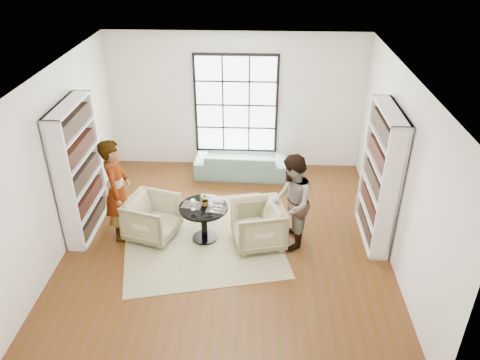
{
  "coord_description": "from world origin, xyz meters",
  "views": [
    {
      "loc": [
        0.53,
        -6.63,
        5.01
      ],
      "look_at": [
        0.21,
        0.4,
        1.03
      ],
      "focal_mm": 35.0,
      "sensor_mm": 36.0,
      "label": 1
    }
  ],
  "objects_px": {
    "armchair_left": "(152,218)",
    "pedestal_table": "(204,216)",
    "sofa": "(241,163)",
    "person_left": "(117,190)",
    "armchair_right": "(258,225)",
    "wine_glass_right": "(211,205)",
    "person_right": "(291,203)",
    "wine_glass_left": "(193,202)",
    "flower_centerpiece": "(205,200)"
  },
  "relations": [
    {
      "from": "wine_glass_left",
      "to": "person_right",
      "type": "bearing_deg",
      "value": 0.53
    },
    {
      "from": "sofa",
      "to": "armchair_left",
      "type": "height_order",
      "value": "armchair_left"
    },
    {
      "from": "armchair_right",
      "to": "flower_centerpiece",
      "type": "height_order",
      "value": "flower_centerpiece"
    },
    {
      "from": "armchair_right",
      "to": "pedestal_table",
      "type": "bearing_deg",
      "value": -108.3
    },
    {
      "from": "wine_glass_right",
      "to": "flower_centerpiece",
      "type": "relative_size",
      "value": 0.81
    },
    {
      "from": "person_right",
      "to": "wine_glass_right",
      "type": "bearing_deg",
      "value": -86.32
    },
    {
      "from": "armchair_right",
      "to": "wine_glass_right",
      "type": "xyz_separation_m",
      "value": [
        -0.79,
        -0.06,
        0.42
      ]
    },
    {
      "from": "armchair_left",
      "to": "person_right",
      "type": "bearing_deg",
      "value": -77.05
    },
    {
      "from": "person_right",
      "to": "wine_glass_right",
      "type": "relative_size",
      "value": 9.46
    },
    {
      "from": "wine_glass_left",
      "to": "wine_glass_right",
      "type": "bearing_deg",
      "value": -7.41
    },
    {
      "from": "pedestal_table",
      "to": "wine_glass_left",
      "type": "xyz_separation_m",
      "value": [
        -0.16,
        -0.1,
        0.34
      ]
    },
    {
      "from": "sofa",
      "to": "armchair_right",
      "type": "xyz_separation_m",
      "value": [
        0.41,
        -2.47,
        0.1
      ]
    },
    {
      "from": "sofa",
      "to": "person_left",
      "type": "distance_m",
      "value": 3.14
    },
    {
      "from": "pedestal_table",
      "to": "flower_centerpiece",
      "type": "bearing_deg",
      "value": 57.16
    },
    {
      "from": "pedestal_table",
      "to": "person_right",
      "type": "bearing_deg",
      "value": -3.15
    },
    {
      "from": "armchair_right",
      "to": "wine_glass_right",
      "type": "distance_m",
      "value": 0.9
    },
    {
      "from": "pedestal_table",
      "to": "wine_glass_right",
      "type": "height_order",
      "value": "wine_glass_right"
    },
    {
      "from": "pedestal_table",
      "to": "person_right",
      "type": "distance_m",
      "value": 1.54
    },
    {
      "from": "person_left",
      "to": "person_right",
      "type": "xyz_separation_m",
      "value": [
        2.96,
        -0.14,
        -0.08
      ]
    },
    {
      "from": "armchair_left",
      "to": "armchair_right",
      "type": "distance_m",
      "value": 1.87
    },
    {
      "from": "sofa",
      "to": "armchair_right",
      "type": "bearing_deg",
      "value": 101.46
    },
    {
      "from": "pedestal_table",
      "to": "armchair_left",
      "type": "relative_size",
      "value": 1.01
    },
    {
      "from": "wine_glass_right",
      "to": "sofa",
      "type": "bearing_deg",
      "value": 81.41
    },
    {
      "from": "wine_glass_right",
      "to": "flower_centerpiece",
      "type": "height_order",
      "value": "flower_centerpiece"
    },
    {
      "from": "person_left",
      "to": "sofa",
      "type": "bearing_deg",
      "value": -46.46
    },
    {
      "from": "armchair_left",
      "to": "wine_glass_left",
      "type": "bearing_deg",
      "value": -85.13
    },
    {
      "from": "armchair_right",
      "to": "flower_centerpiece",
      "type": "bearing_deg",
      "value": -111.58
    },
    {
      "from": "person_right",
      "to": "person_left",
      "type": "bearing_deg",
      "value": -91.36
    },
    {
      "from": "sofa",
      "to": "person_left",
      "type": "height_order",
      "value": "person_left"
    },
    {
      "from": "pedestal_table",
      "to": "wine_glass_right",
      "type": "relative_size",
      "value": 4.69
    },
    {
      "from": "pedestal_table",
      "to": "person_left",
      "type": "height_order",
      "value": "person_left"
    },
    {
      "from": "person_left",
      "to": "wine_glass_right",
      "type": "height_order",
      "value": "person_left"
    },
    {
      "from": "person_left",
      "to": "flower_centerpiece",
      "type": "xyz_separation_m",
      "value": [
        1.51,
        -0.01,
        -0.15
      ]
    },
    {
      "from": "person_left",
      "to": "wine_glass_left",
      "type": "relative_size",
      "value": 8.72
    },
    {
      "from": "armchair_left",
      "to": "pedestal_table",
      "type": "bearing_deg",
      "value": -77.26
    },
    {
      "from": "sofa",
      "to": "wine_glass_left",
      "type": "height_order",
      "value": "wine_glass_left"
    },
    {
      "from": "sofa",
      "to": "wine_glass_left",
      "type": "relative_size",
      "value": 9.16
    },
    {
      "from": "pedestal_table",
      "to": "flower_centerpiece",
      "type": "distance_m",
      "value": 0.3
    },
    {
      "from": "armchair_left",
      "to": "person_left",
      "type": "distance_m",
      "value": 0.78
    },
    {
      "from": "sofa",
      "to": "person_right",
      "type": "height_order",
      "value": "person_right"
    },
    {
      "from": "flower_centerpiece",
      "to": "person_right",
      "type": "bearing_deg",
      "value": -5.17
    },
    {
      "from": "wine_glass_left",
      "to": "flower_centerpiece",
      "type": "height_order",
      "value": "flower_centerpiece"
    },
    {
      "from": "sofa",
      "to": "person_right",
      "type": "relative_size",
      "value": 1.15
    },
    {
      "from": "armchair_left",
      "to": "armchair_right",
      "type": "relative_size",
      "value": 0.98
    },
    {
      "from": "wine_glass_left",
      "to": "person_left",
      "type": "bearing_deg",
      "value": 173.34
    },
    {
      "from": "sofa",
      "to": "wine_glass_right",
      "type": "relative_size",
      "value": 10.9
    },
    {
      "from": "armchair_right",
      "to": "person_left",
      "type": "xyz_separation_m",
      "value": [
        -2.41,
        0.14,
        0.55
      ]
    },
    {
      "from": "person_right",
      "to": "wine_glass_right",
      "type": "xyz_separation_m",
      "value": [
        -1.34,
        -0.06,
        -0.05
      ]
    },
    {
      "from": "pedestal_table",
      "to": "sofa",
      "type": "xyz_separation_m",
      "value": [
        0.53,
        2.39,
        -0.21
      ]
    },
    {
      "from": "person_right",
      "to": "armchair_right",
      "type": "bearing_deg",
      "value": -88.69
    }
  ]
}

